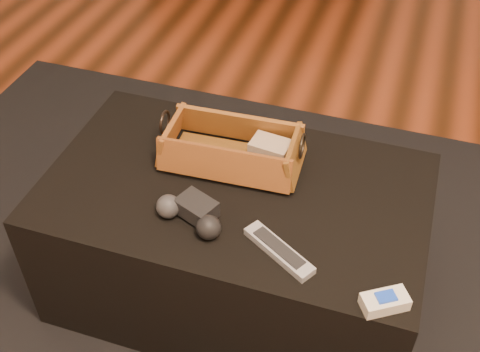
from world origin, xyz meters
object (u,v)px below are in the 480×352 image
(wicker_basket, at_px, (232,150))
(silver_remote, at_px, (279,250))
(tv_remote, at_px, (224,158))
(game_controller, at_px, (191,213))
(cream_gadget, at_px, (385,302))
(ottoman, at_px, (236,240))

(wicker_basket, relative_size, silver_remote, 2.01)
(tv_remote, relative_size, silver_remote, 1.03)
(game_controller, xyz_separation_m, cream_gadget, (0.48, -0.10, -0.01))
(tv_remote, relative_size, game_controller, 1.03)
(game_controller, relative_size, silver_remote, 1.01)
(game_controller, bearing_deg, cream_gadget, -12.11)
(ottoman, xyz_separation_m, wicker_basket, (-0.04, 0.09, 0.25))
(cream_gadget, bearing_deg, game_controller, 167.89)
(ottoman, height_order, silver_remote, silver_remote)
(wicker_basket, xyz_separation_m, game_controller, (-0.02, -0.24, -0.01))
(cream_gadget, bearing_deg, tv_remote, 145.44)
(wicker_basket, bearing_deg, tv_remote, -140.38)
(tv_remote, xyz_separation_m, cream_gadget, (0.48, -0.33, -0.01))
(cream_gadget, bearing_deg, wicker_basket, 143.18)
(game_controller, bearing_deg, wicker_basket, 84.85)
(ottoman, height_order, game_controller, game_controller)
(tv_remote, bearing_deg, cream_gadget, -43.31)
(cream_gadget, bearing_deg, ottoman, 148.78)
(silver_remote, relative_size, cream_gadget, 1.73)
(ottoman, bearing_deg, wicker_basket, 113.39)
(ottoman, distance_m, tv_remote, 0.25)
(wicker_basket, relative_size, cream_gadget, 3.47)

